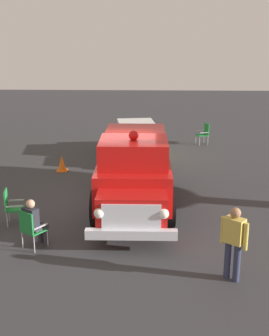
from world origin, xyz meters
TOP-DOWN VIEW (x-y plane):
  - ground_plane at (0.00, 0.00)m, footprint 60.00×60.00m
  - vintage_fire_truck at (-0.62, 0.34)m, footprint 2.37×5.98m
  - classic_hot_rod at (-0.53, -5.63)m, footprint 2.46×4.58m
  - lawn_chair_near_truck at (1.84, 3.36)m, footprint 0.68×0.68m
  - lawn_chair_by_car at (2.78, 1.87)m, footprint 0.58×0.59m
  - lawn_chair_spare at (-3.72, -8.02)m, footprint 0.63×0.63m
  - spectator_seated at (1.77, 3.25)m, footprint 0.61×0.65m
  - spectator_standing at (-2.89, 4.65)m, footprint 0.57×0.47m
  - traffic_cone at (2.35, -3.29)m, footprint 0.40×0.40m

SIDE VIEW (x-z plane):
  - ground_plane at x=0.00m, z-range 0.00..0.00m
  - traffic_cone at x=2.35m, z-range -0.01..0.63m
  - lawn_chair_near_truck at x=1.84m, z-range 0.08..1.10m
  - lawn_chair_by_car at x=2.78m, z-range 0.08..1.10m
  - lawn_chair_spare at x=-3.72m, z-range 0.08..1.10m
  - spectator_seated at x=1.77m, z-range 0.05..1.34m
  - classic_hot_rod at x=-0.53m, z-range 0.02..1.48m
  - spectator_standing at x=-2.89m, z-range 0.13..1.80m
  - vintage_fire_truck at x=-0.62m, z-range -0.10..2.49m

